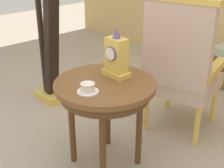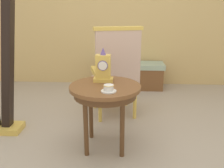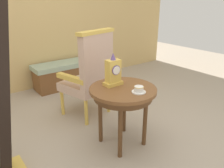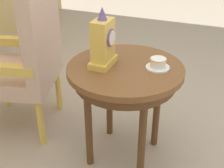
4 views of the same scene
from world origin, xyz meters
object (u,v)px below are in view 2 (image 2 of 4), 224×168
at_px(harp, 3,71).
at_px(teacup_left, 109,89).
at_px(side_table, 105,93).
at_px(window_bench, 131,75).
at_px(mantel_clock, 103,68).
at_px(armchair, 116,72).

bearing_deg(harp, teacup_left, -20.66).
relative_size(side_table, teacup_left, 4.98).
bearing_deg(teacup_left, window_bench, 83.33).
distance_m(mantel_clock, harp, 1.09).
xyz_separation_m(teacup_left, harp, (-1.15, 0.43, 0.03)).
distance_m(side_table, armchair, 0.73).
relative_size(side_table, window_bench, 0.61).
xyz_separation_m(side_table, teacup_left, (0.05, -0.18, 0.11)).
distance_m(teacup_left, armchair, 0.90).
relative_size(mantel_clock, armchair, 0.29).
height_order(mantel_clock, harp, harp).
distance_m(teacup_left, window_bench, 2.15).
bearing_deg(harp, window_bench, 49.94).
bearing_deg(mantel_clock, armchair, 80.69).
height_order(harp, window_bench, harp).
bearing_deg(mantel_clock, window_bench, 79.95).
height_order(armchair, window_bench, armchair).
relative_size(teacup_left, armchair, 0.12).
height_order(teacup_left, mantel_clock, mantel_clock).
bearing_deg(teacup_left, harp, 159.34).
relative_size(side_table, armchair, 0.59).
bearing_deg(harp, side_table, -13.10).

